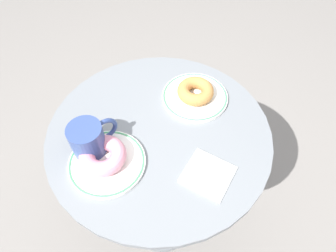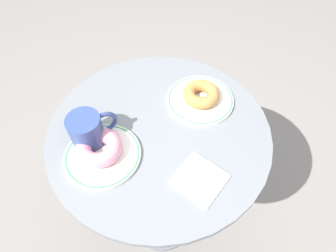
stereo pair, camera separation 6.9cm
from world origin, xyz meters
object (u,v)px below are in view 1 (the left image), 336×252
paper_napkin (208,174)px  donut_old_fashioned (195,91)px  plate_right (195,97)px  coffee_mug (89,139)px  donut_pink_frosted (103,155)px  cafe_table (160,166)px  plate_left (107,163)px

paper_napkin → donut_old_fashioned: bearing=39.9°
plate_right → coffee_mug: bearing=159.5°
donut_pink_frosted → paper_napkin: size_ratio=1.04×
plate_right → donut_old_fashioned: 0.02m
cafe_table → plate_left: 0.27m
plate_right → paper_napkin: 0.26m
donut_old_fashioned → coffee_mug: 0.34m
donut_pink_frosted → coffee_mug: bearing=81.1°
donut_pink_frosted → cafe_table: bearing=-17.9°
cafe_table → donut_pink_frosted: (-0.16, 0.05, 0.24)m
cafe_table → plate_left: size_ratio=3.51×
coffee_mug → donut_old_fashioned: bearing=-20.5°
plate_left → plate_right: (0.33, -0.06, 0.00)m
paper_napkin → donut_pink_frosted: bearing=117.8°
coffee_mug → plate_left: bearing=-98.2°
plate_left → plate_right: 0.33m
plate_left → donut_pink_frosted: bearing=86.1°
donut_pink_frosted → paper_napkin: donut_pink_frosted is taller
plate_left → paper_napkin: 0.26m
plate_right → paper_napkin: bearing=-140.1°
plate_right → cafe_table: bearing=175.0°
donut_old_fashioned → coffee_mug: (-0.32, 0.12, 0.02)m
cafe_table → paper_napkin: paper_napkin is taller
donut_pink_frosted → coffee_mug: size_ratio=0.92×
donut_old_fashioned → paper_napkin: size_ratio=0.96×
cafe_table → plate_right: (0.16, -0.01, 0.21)m
donut_pink_frosted → paper_napkin: 0.27m
cafe_table → plate_left: plate_left is taller
cafe_table → donut_old_fashioned: bearing=-5.0°
plate_left → donut_pink_frosted: 0.03m
coffee_mug → plate_right: bearing=-20.5°
plate_right → coffee_mug: 0.34m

